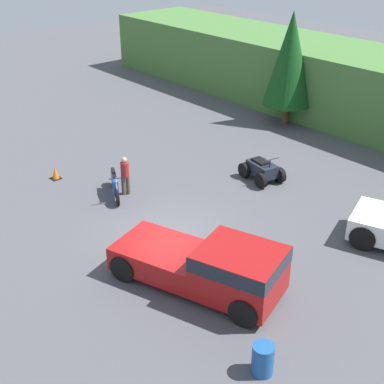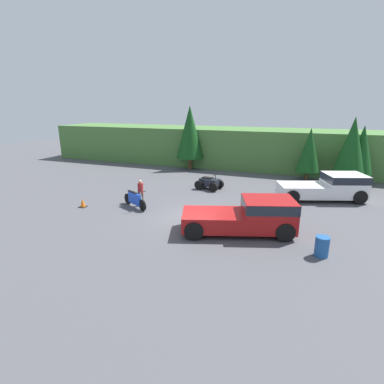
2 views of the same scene
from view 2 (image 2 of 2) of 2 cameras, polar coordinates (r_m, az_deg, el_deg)
The scene contains 13 objects.
ground_plane at distance 17.01m, azimuth 0.54°, elevation -4.98°, with size 80.00×80.00×0.00m, color #4C4C51.
hillside_backdrop at distance 31.64m, azimuth 10.81°, elevation 8.26°, with size 44.00×6.00×3.84m.
tree_left at distance 29.62m, azimuth -0.40°, elevation 11.32°, with size 2.70×2.70×6.14m.
tree_mid_left at distance 26.78m, azimuth 21.43°, elevation 7.45°, with size 1.93×1.93×4.38m.
tree_mid_right at distance 26.59m, azimuth 28.15°, elevation 7.84°, with size 2.35×2.35×5.35m.
tree_right at distance 27.25m, azimuth 29.55°, elevation 6.98°, with size 2.06×2.06×4.68m.
pickup_truck_red at distance 15.09m, azimuth 10.83°, elevation -4.29°, with size 5.84×3.74×1.76m.
pickup_truck_second at distance 22.07m, azimuth 24.75°, elevation 1.05°, with size 5.90×3.84×1.76m.
dirt_bike at distance 18.94m, azimuth -10.85°, elevation -1.44°, with size 2.20×1.26×1.19m.
quad_atv at distance 22.77m, azimuth 3.30°, elevation 1.74°, with size 2.09×1.55×1.17m.
rider_person at distance 19.05m, azimuth -9.76°, elevation 0.04°, with size 0.46×0.46×1.69m.
traffic_cone at distance 19.94m, azimuth -20.10°, elevation -2.00°, with size 0.42×0.42×0.55m.
steel_barrel at distance 13.90m, azimuth 23.51°, elevation -9.51°, with size 0.58×0.58×0.88m.
Camera 2 is at (5.51, -14.87, 6.16)m, focal length 28.00 mm.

